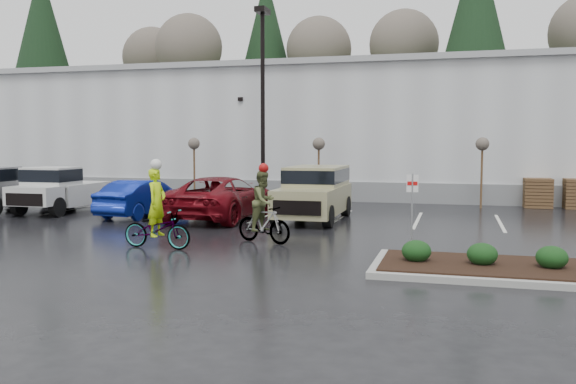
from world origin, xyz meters
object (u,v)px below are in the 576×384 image
(lamppost, at_px, (263,85))
(suv_tan, at_px, (313,194))
(sapling_east, at_px, (482,148))
(car_red, at_px, (222,198))
(car_blue, at_px, (143,198))
(cyclist_hivis, at_px, (157,221))
(cyclist_olive, at_px, (264,214))
(sapling_west, at_px, (194,147))
(pickup_white, at_px, (65,189))
(pallet_stack_a, at_px, (538,193))
(fire_lane_sign, at_px, (412,204))
(pickup_silver, at_px, (6,188))
(sapling_mid, at_px, (319,147))

(lamppost, height_order, suv_tan, lamppost)
(sapling_east, relative_size, car_red, 0.54)
(car_blue, xyz_separation_m, cyclist_hivis, (4.05, -6.59, 0.04))
(cyclist_olive, bearing_deg, sapling_west, 52.25)
(car_blue, bearing_deg, car_red, -172.56)
(sapling_west, height_order, pickup_white, sapling_west)
(sapling_west, height_order, pallet_stack_a, sapling_west)
(lamppost, bearing_deg, sapling_east, 5.71)
(fire_lane_sign, relative_size, car_red, 0.37)
(pickup_silver, distance_m, cyclist_hivis, 12.64)
(suv_tan, bearing_deg, sapling_mid, 100.68)
(sapling_east, height_order, pallet_stack_a, sapling_east)
(pallet_stack_a, bearing_deg, cyclist_olive, -126.12)
(sapling_mid, relative_size, suv_tan, 0.63)
(car_red, height_order, suv_tan, suv_tan)
(sapling_west, bearing_deg, car_red, -58.11)
(fire_lane_sign, relative_size, car_blue, 0.49)
(lamppost, distance_m, pallet_stack_a, 13.61)
(cyclist_olive, bearing_deg, pickup_white, 82.53)
(sapling_mid, relative_size, car_blue, 0.71)
(suv_tan, bearing_deg, cyclist_hivis, -112.14)
(sapling_west, relative_size, pickup_white, 0.62)
(lamppost, xyz_separation_m, sapling_west, (-4.00, 1.00, -2.96))
(car_blue, height_order, suv_tan, suv_tan)
(sapling_east, distance_m, fire_lane_sign, 13.06)
(pickup_white, bearing_deg, pallet_stack_a, 19.53)
(pickup_silver, bearing_deg, sapling_east, 18.03)
(pickup_silver, relative_size, cyclist_olive, 2.18)
(car_red, distance_m, cyclist_olive, 5.95)
(lamppost, relative_size, cyclist_olive, 3.87)
(pallet_stack_a, relative_size, car_blue, 0.30)
(sapling_east, relative_size, pallet_stack_a, 2.37)
(sapling_east, bearing_deg, sapling_mid, 180.00)
(pallet_stack_a, distance_m, pickup_white, 21.05)
(suv_tan, bearing_deg, sapling_east, 43.79)
(fire_lane_sign, bearing_deg, car_red, 141.02)
(lamppost, distance_m, pickup_silver, 12.32)
(sapling_mid, height_order, sapling_east, same)
(sapling_east, bearing_deg, cyclist_hivis, -125.01)
(sapling_mid, distance_m, car_blue, 9.01)
(lamppost, relative_size, pickup_white, 1.77)
(car_red, distance_m, suv_tan, 3.61)
(suv_tan, bearing_deg, pallet_stack_a, 38.69)
(sapling_west, height_order, sapling_mid, same)
(sapling_east, xyz_separation_m, cyclist_hivis, (-9.24, -13.20, -1.95))
(pickup_white, bearing_deg, suv_tan, -0.28)
(pallet_stack_a, distance_m, cyclist_hivis, 18.42)
(lamppost, xyz_separation_m, cyclist_olive, (3.38, -10.50, -4.82))
(sapling_mid, xyz_separation_m, pallet_stack_a, (10.00, 1.00, -2.05))
(pallet_stack_a, xyz_separation_m, cyclist_olive, (-9.12, -12.50, 0.19))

